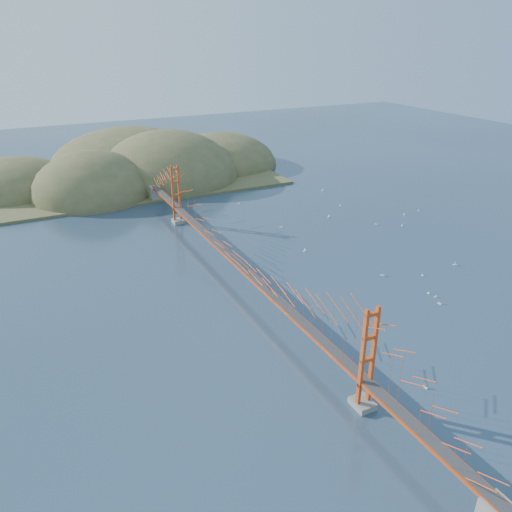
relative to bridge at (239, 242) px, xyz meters
name	(u,v)px	position (x,y,z in m)	size (l,w,h in m)	color
ground	(240,285)	(0.00, -0.18, -7.01)	(320.00, 320.00, 0.00)	#2C4159
bridge	(239,242)	(0.00, 0.00, 0.00)	(2.20, 94.40, 12.00)	gray
far_headlands	(140,176)	(2.21, 68.33, -7.01)	(84.00, 58.00, 25.00)	brown
sailboat_2	(455,264)	(34.57, -9.60, -6.85)	(0.71, 0.71, 0.75)	white
sailboat_6	(436,297)	(23.72, -16.32, -6.87)	(0.54, 0.54, 0.58)	white
sailboat_16	(281,227)	(17.34, 18.29, -6.86)	(0.63, 0.63, 0.68)	white
sailboat_14	(428,293)	(23.62, -15.00, -6.87)	(0.45, 0.50, 0.57)	white
sailboat_1	(382,275)	(21.37, -7.33, -6.85)	(0.71, 0.71, 0.74)	white
sailboat_7	(322,191)	(37.90, 35.02, -6.86)	(0.56, 0.51, 0.64)	white
sailboat_17	(404,215)	(43.78, 13.00, -6.87)	(0.51, 0.47, 0.57)	white
sailboat_15	(340,205)	(35.36, 24.00, -6.87)	(0.47, 0.55, 0.63)	white
sailboat_3	(305,251)	(15.36, 6.25, -6.86)	(0.56, 0.45, 0.67)	white
sailboat_12	(239,204)	(15.79, 34.88, -6.85)	(0.63, 0.59, 0.70)	white
sailboat_8	(329,216)	(29.06, 19.04, -6.85)	(0.66, 0.65, 0.75)	white
sailboat_0	(423,275)	(27.04, -10.16, -6.87)	(0.44, 0.50, 0.57)	white
sailboat_9	(419,210)	(48.53, 13.82, -6.87)	(0.53, 0.53, 0.56)	white
sailboat_4	(402,225)	(39.12, 8.29, -6.86)	(0.60, 0.60, 0.65)	white
sailboat_10	(425,387)	(7.90, -30.86, -6.85)	(0.52, 0.61, 0.70)	white
sailboat_extra_0	(440,303)	(22.83, -17.99, -6.86)	(0.55, 0.60, 0.68)	white
sailboat_extra_1	(376,224)	(35.02, 11.30, -6.85)	(0.67, 0.67, 0.70)	white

